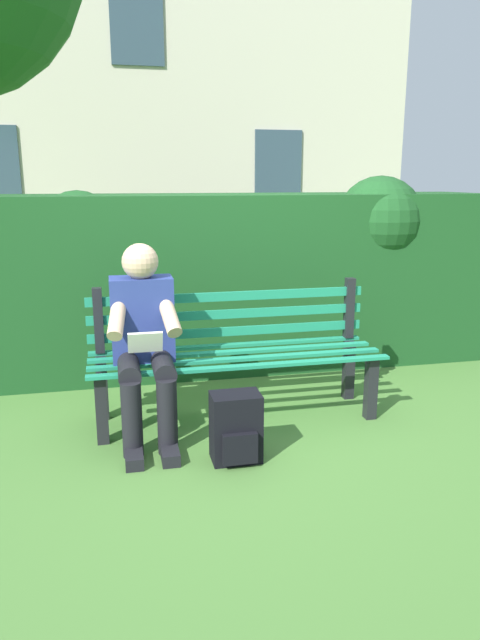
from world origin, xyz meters
TOP-DOWN VIEW (x-y plane):
  - ground at (0.00, 0.00)m, footprint 60.00×60.00m
  - park_bench at (0.00, -0.08)m, footprint 1.89×0.53m
  - person_seated at (0.59, 0.10)m, footprint 0.44×0.73m
  - hedge_backdrop at (-0.15, -1.16)m, footprint 4.46×0.88m
  - building_facade at (0.15, -8.93)m, footprint 10.08×3.26m
  - backpack at (0.13, 0.57)m, footprint 0.28×0.26m

SIDE VIEW (x-z plane):
  - ground at x=0.00m, z-range 0.00..0.00m
  - backpack at x=0.13m, z-range 0.00..0.39m
  - park_bench at x=0.00m, z-range 0.01..0.89m
  - person_seated at x=0.59m, z-range 0.04..1.21m
  - hedge_backdrop at x=-0.15m, z-range -0.02..1.55m
  - building_facade at x=0.15m, z-range 0.00..6.49m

